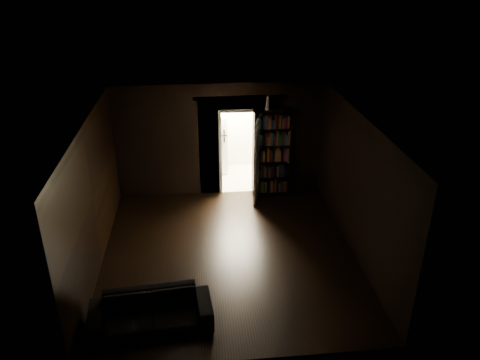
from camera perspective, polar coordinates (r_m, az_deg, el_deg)
The scene contains 9 objects.
ground at distance 9.55m, azimuth -1.35°, elevation -9.02°, with size 5.50×5.50×0.00m, color black.
room_walls at distance 9.68m, azimuth -2.01°, elevation 2.85°, with size 5.02×5.61×2.84m.
kitchen_alcove at distance 12.48m, azimuth -0.51°, elevation 5.90°, with size 2.20×1.80×2.60m.
sofa at distance 7.85m, azimuth -10.85°, elevation -15.02°, with size 1.94×0.84×0.75m, color black.
bookshelf at distance 11.43m, azimuth 3.83°, elevation 3.34°, with size 0.90×0.32×2.20m, color black.
refrigerator at distance 12.81m, azimuth -3.29°, elevation 4.54°, with size 0.74×0.68×1.65m, color white.
door at distance 11.16m, azimuth 2.08°, elevation 2.38°, with size 0.85×0.05×2.05m, color silver.
figurine at distance 10.96m, azimuth 3.37°, elevation 9.39°, with size 0.11×0.11×0.34m, color silver.
bottles at distance 12.47m, azimuth -3.73°, elevation 8.60°, with size 0.65×0.08×0.26m, color black.
Camera 1 is at (-0.56, -7.83, 5.44)m, focal length 35.00 mm.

